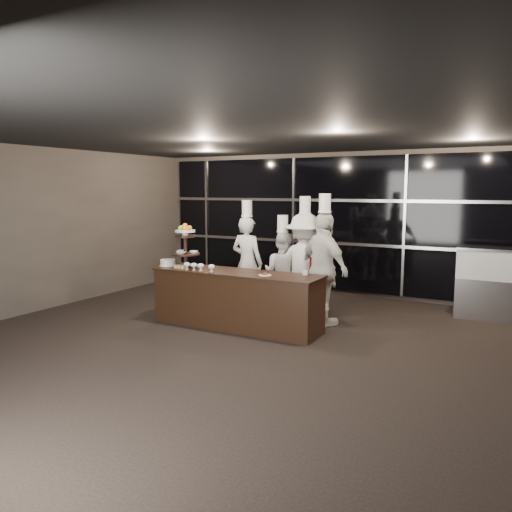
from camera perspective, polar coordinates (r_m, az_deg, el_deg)
The scene contains 14 objects.
room at distance 6.14m, azimuth -4.62°, elevation 0.77°, with size 10.00×10.00×10.00m.
window_wall at distance 10.59m, azimuth 10.27°, elevation 3.58°, with size 8.60×0.10×2.80m.
buffet_counter at distance 8.09m, azimuth -2.27°, elevation -4.96°, with size 2.84×0.74×0.92m.
display_stand at distance 8.51m, azimuth -8.09°, elevation 1.55°, with size 0.48×0.48×0.74m.
compotes at distance 8.13m, azimuth -6.63°, elevation -1.11°, with size 0.59×0.11×0.12m.
layer_cake at distance 8.72m, azimuth -10.04°, elevation -0.77°, with size 0.30×0.30×0.11m.
pastry_squares at distance 8.41m, azimuth -8.57°, elevation -1.22°, with size 0.20×0.13×0.05m.
small_plate at distance 7.64m, azimuth 1.04°, elevation -2.13°, with size 0.20×0.20×0.05m.
chef_cup at distance 7.73m, azimuth 5.65°, elevation -1.90°, with size 0.08×0.08×0.07m, color white.
display_case at distance 9.52m, azimuth 25.91°, elevation -2.47°, with size 1.32×0.58×1.24m.
chef_a at distance 9.33m, azimuth -1.02°, elevation -0.61°, with size 0.65×0.45×2.03m.
chef_b at distance 8.97m, azimuth 3.03°, elevation -1.83°, with size 0.73×0.58×1.78m.
chef_c at distance 8.78m, azimuth 5.55°, elevation -1.01°, with size 1.24×0.81×2.11m.
chef_d at distance 8.22m, azimuth 7.75°, elevation -1.43°, with size 1.18×0.92×2.16m.
Camera 1 is at (3.36, -5.08, 2.24)m, focal length 35.00 mm.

